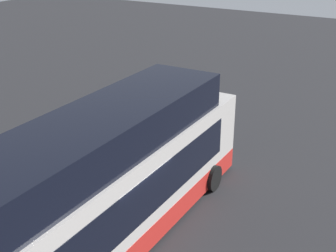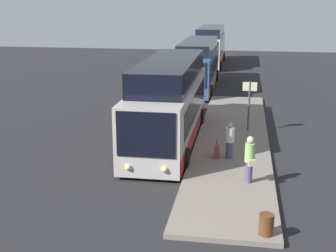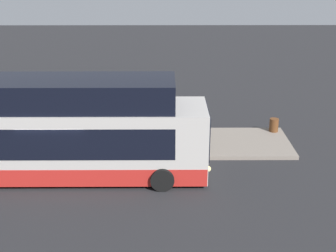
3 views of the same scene
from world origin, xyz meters
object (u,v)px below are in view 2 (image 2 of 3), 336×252
passenger_boarding (230,139)px  passenger_waiting (250,158)px  sign_post (249,100)px  suitcase (217,151)px  trash_bin (266,224)px  bus_second (198,67)px  bus_lead (169,106)px  bus_third (210,48)px

passenger_boarding → passenger_waiting: bearing=-70.8°
sign_post → suitcase: bearing=-16.4°
trash_bin → passenger_waiting: bearing=-173.0°
bus_second → passenger_waiting: 19.75m
bus_second → trash_bin: bearing=10.6°
bus_second → trash_bin: bus_second is taller
suitcase → sign_post: size_ratio=0.32×
bus_lead → sign_post: bus_lead is taller
passenger_boarding → trash_bin: 6.85m
bus_third → passenger_waiting: (32.29, 3.89, -0.57)m
bus_second → trash_bin: (23.33, 4.38, -1.13)m
trash_bin → bus_second: bearing=-169.4°
bus_second → bus_third: size_ratio=1.02×
passenger_boarding → suitcase: size_ratio=1.90×
passenger_boarding → passenger_waiting: 2.86m
passenger_boarding → trash_bin: passenger_boarding is taller
passenger_waiting → sign_post: sign_post is taller
sign_post → bus_second: bearing=-162.3°
bus_lead → trash_bin: 10.28m
passenger_boarding → trash_bin: size_ratio=2.45×
bus_third → sign_post: size_ratio=4.06×
bus_second → passenger_boarding: bus_second is taller
passenger_waiting → bus_lead: bearing=-71.4°
bus_lead → bus_third: size_ratio=1.04×
bus_second → sign_post: (12.17, 3.87, 0.18)m
sign_post → trash_bin: 11.25m
passenger_boarding → passenger_waiting: (2.73, 0.83, 0.15)m
bus_second → passenger_boarding: (16.63, 3.05, -0.62)m
bus_third → trash_bin: bus_third is taller
bus_second → suitcase: (16.77, 2.52, -1.16)m
passenger_waiting → suitcase: size_ratio=2.16×
bus_lead → passenger_waiting: (5.24, 3.89, -0.61)m
bus_lead → passenger_boarding: 4.03m
passenger_waiting → sign_post: bearing=-107.8°
bus_third → sign_post: (25.10, 3.87, 0.08)m
bus_third → trash_bin: bearing=6.9°
bus_lead → passenger_waiting: 6.56m
bus_lead → sign_post: 4.34m
bus_lead → passenger_boarding: (2.51, 3.05, -0.75)m
bus_third → trash_bin: 36.55m
passenger_waiting → suitcase: (-2.58, -1.37, -0.68)m
bus_third → passenger_waiting: size_ratio=5.82×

